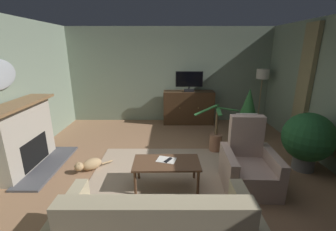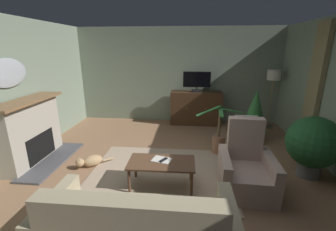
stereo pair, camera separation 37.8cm
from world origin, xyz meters
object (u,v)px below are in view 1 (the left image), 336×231
at_px(coffee_table, 166,165).
at_px(potted_plant_on_hearth_side, 307,138).
at_px(television, 188,81).
at_px(potted_plant_leafy_by_curtain, 215,138).
at_px(floor_lamp, 261,80).
at_px(folded_newspaper, 165,160).
at_px(potted_plant_tall_palm_by_window, 247,112).
at_px(fireplace, 23,138).
at_px(tv_cabinet, 187,108).
at_px(cat, 89,165).
at_px(tv_remote, 167,160).
at_px(armchair_near_window, 247,166).

distance_m(coffee_table, potted_plant_on_hearth_side, 2.63).
height_order(television, potted_plant_leafy_by_curtain, television).
relative_size(television, coffee_table, 0.72).
distance_m(potted_plant_on_hearth_side, floor_lamp, 2.69).
bearing_deg(folded_newspaper, potted_plant_on_hearth_side, 26.70).
xyz_separation_m(coffee_table, floor_lamp, (2.69, 3.16, 0.92)).
bearing_deg(potted_plant_tall_palm_by_window, television, 139.44).
xyz_separation_m(potted_plant_leafy_by_curtain, potted_plant_tall_palm_by_window, (0.91, 0.71, 0.41)).
distance_m(television, coffee_table, 3.40).
height_order(fireplace, potted_plant_on_hearth_side, fireplace).
bearing_deg(tv_cabinet, coffee_table, -100.90).
height_order(potted_plant_tall_palm_by_window, floor_lamp, floor_lamp).
bearing_deg(fireplace, potted_plant_on_hearth_side, -0.86).
relative_size(television, potted_plant_tall_palm_by_window, 0.61).
distance_m(fireplace, coffee_table, 2.72).
height_order(tv_cabinet, coffee_table, tv_cabinet).
relative_size(fireplace, coffee_table, 1.52).
bearing_deg(cat, coffee_table, -19.73).
bearing_deg(folded_newspaper, cat, 178.31).
distance_m(fireplace, potted_plant_leafy_by_curtain, 3.79).
bearing_deg(potted_plant_on_hearth_side, tv_cabinet, 125.47).
xyz_separation_m(tv_remote, cat, (-1.46, 0.47, -0.34)).
bearing_deg(potted_plant_leafy_by_curtain, cat, -161.45).
relative_size(tv_remote, potted_plant_tall_palm_by_window, 0.13).
xyz_separation_m(fireplace, potted_plant_on_hearth_side, (5.20, -0.08, 0.02)).
bearing_deg(television, coffee_table, -101.08).
relative_size(coffee_table, folded_newspaper, 3.58).
bearing_deg(folded_newspaper, potted_plant_leafy_by_curtain, 66.03).
bearing_deg(tv_remote, coffee_table, 178.97).
bearing_deg(armchair_near_window, potted_plant_on_hearth_side, 22.61).
relative_size(fireplace, cat, 2.72).
bearing_deg(cat, floor_lamp, 32.62).
height_order(tv_remote, armchair_near_window, armchair_near_window).
bearing_deg(folded_newspaper, armchair_near_window, 15.14).
distance_m(fireplace, potted_plant_on_hearth_side, 5.20).
distance_m(tv_cabinet, folded_newspaper, 3.27).
xyz_separation_m(potted_plant_leafy_by_curtain, cat, (-2.51, -0.84, -0.17)).
height_order(fireplace, coffee_table, fireplace).
distance_m(potted_plant_leafy_by_curtain, floor_lamp, 2.63).
distance_m(tv_cabinet, armchair_near_window, 3.30).
distance_m(television, tv_remote, 3.34).
bearing_deg(potted_plant_on_hearth_side, potted_plant_tall_palm_by_window, 111.19).
bearing_deg(tv_cabinet, fireplace, -141.13).
bearing_deg(coffee_table, fireplace, 166.40).
distance_m(potted_plant_on_hearth_side, potted_plant_leafy_by_curtain, 1.73).
bearing_deg(potted_plant_on_hearth_side, armchair_near_window, -157.39).
height_order(tv_remote, potted_plant_tall_palm_by_window, potted_plant_tall_palm_by_window).
distance_m(coffee_table, potted_plant_leafy_by_curtain, 1.73).
bearing_deg(potted_plant_leafy_by_curtain, tv_remote, -128.39).
height_order(fireplace, television, television).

